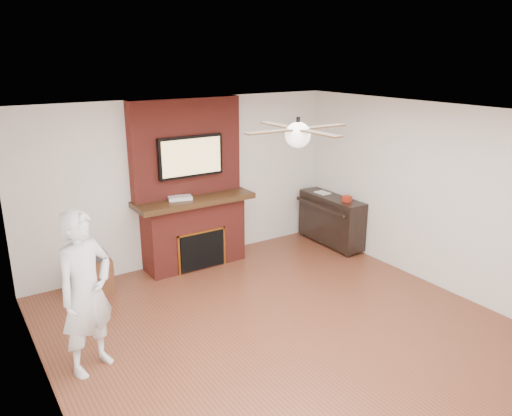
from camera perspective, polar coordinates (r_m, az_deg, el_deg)
room_shell at (r=5.34m, az=4.52°, el=-3.10°), size 5.36×5.86×2.86m
fireplace at (r=7.50m, az=-7.41°, el=0.78°), size 1.78×0.64×2.50m
tv at (r=7.29m, az=-7.46°, el=5.86°), size 1.00×0.08×0.60m
ceiling_fan at (r=5.07m, az=4.81°, el=8.44°), size 1.21×1.21×0.31m
person at (r=5.25m, az=-18.85°, el=-9.15°), size 0.74×0.64×1.70m
side_table at (r=7.21m, az=-18.13°, el=-7.01°), size 0.49×0.49×0.53m
piano at (r=8.45m, az=8.55°, el=-1.25°), size 0.49×1.29×0.93m
cable_box at (r=7.29m, az=-8.69°, el=1.14°), size 0.38×0.27×0.05m
candle_orange at (r=7.62m, az=-7.43°, el=-6.40°), size 0.07×0.07×0.13m
candle_green at (r=7.58m, az=-6.91°, el=-6.68°), size 0.07×0.07×0.09m
candle_cream at (r=7.71m, az=-5.46°, el=-6.15°), size 0.08×0.08×0.10m
candle_blue at (r=7.68m, az=-5.14°, el=-6.30°), size 0.06×0.06×0.09m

